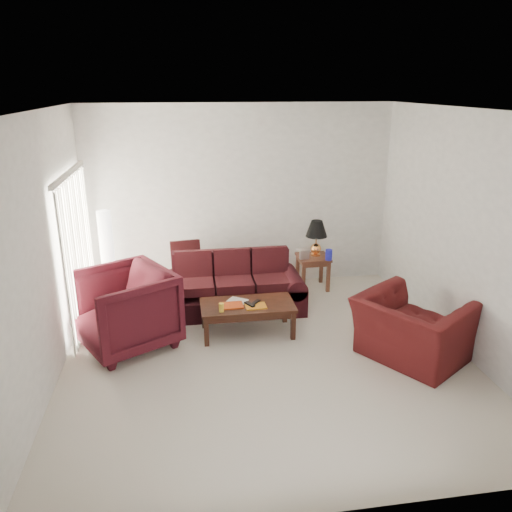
{
  "coord_description": "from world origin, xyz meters",
  "views": [
    {
      "loc": [
        -0.99,
        -5.48,
        3.26
      ],
      "look_at": [
        0.0,
        0.85,
        1.05
      ],
      "focal_mm": 35.0,
      "sensor_mm": 36.0,
      "label": 1
    }
  ],
  "objects_px": {
    "floor_lamp": "(108,257)",
    "sofa": "(233,284)",
    "armchair_right": "(412,329)",
    "end_table": "(313,272)",
    "armchair_left": "(125,309)",
    "coffee_table": "(248,319)"
  },
  "relations": [
    {
      "from": "sofa",
      "to": "armchair_left",
      "type": "bearing_deg",
      "value": -153.93
    },
    {
      "from": "end_table",
      "to": "sofa",
      "type": "bearing_deg",
      "value": -153.83
    },
    {
      "from": "floor_lamp",
      "to": "coffee_table",
      "type": "distance_m",
      "value": 2.49
    },
    {
      "from": "sofa",
      "to": "floor_lamp",
      "type": "bearing_deg",
      "value": 157.42
    },
    {
      "from": "sofa",
      "to": "armchair_right",
      "type": "relative_size",
      "value": 1.71
    },
    {
      "from": "floor_lamp",
      "to": "coffee_table",
      "type": "height_order",
      "value": "floor_lamp"
    },
    {
      "from": "end_table",
      "to": "floor_lamp",
      "type": "relative_size",
      "value": 0.37
    },
    {
      "from": "end_table",
      "to": "coffee_table",
      "type": "height_order",
      "value": "end_table"
    },
    {
      "from": "armchair_right",
      "to": "end_table",
      "type": "bearing_deg",
      "value": -19.4
    },
    {
      "from": "floor_lamp",
      "to": "armchair_right",
      "type": "bearing_deg",
      "value": -31.32
    },
    {
      "from": "end_table",
      "to": "armchair_right",
      "type": "distance_m",
      "value": 2.5
    },
    {
      "from": "sofa",
      "to": "end_table",
      "type": "relative_size",
      "value": 3.75
    },
    {
      "from": "end_table",
      "to": "armchair_right",
      "type": "bearing_deg",
      "value": -75.86
    },
    {
      "from": "sofa",
      "to": "armchair_left",
      "type": "distance_m",
      "value": 1.74
    },
    {
      "from": "floor_lamp",
      "to": "sofa",
      "type": "bearing_deg",
      "value": -18.98
    },
    {
      "from": "sofa",
      "to": "end_table",
      "type": "height_order",
      "value": "sofa"
    },
    {
      "from": "sofa",
      "to": "coffee_table",
      "type": "bearing_deg",
      "value": -85.75
    },
    {
      "from": "armchair_left",
      "to": "sofa",
      "type": "bearing_deg",
      "value": 90.22
    },
    {
      "from": "end_table",
      "to": "floor_lamp",
      "type": "height_order",
      "value": "floor_lamp"
    },
    {
      "from": "end_table",
      "to": "armchair_left",
      "type": "xyz_separation_m",
      "value": [
        -2.92,
        -1.55,
        0.24
      ]
    },
    {
      "from": "floor_lamp",
      "to": "armchair_left",
      "type": "bearing_deg",
      "value": -76.15
    },
    {
      "from": "armchair_left",
      "to": "coffee_table",
      "type": "distance_m",
      "value": 1.64
    }
  ]
}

